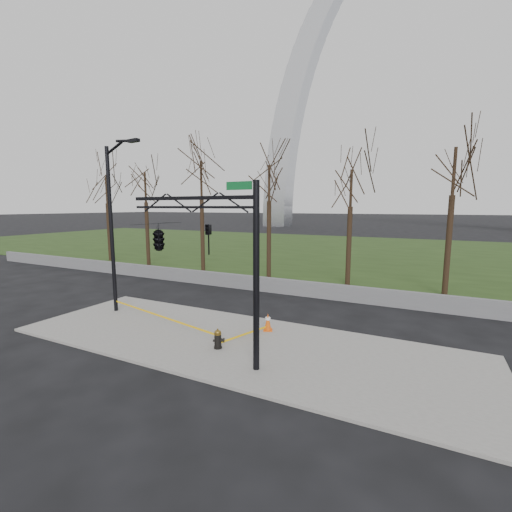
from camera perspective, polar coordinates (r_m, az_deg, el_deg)
The scene contains 11 objects.
ground at distance 13.73m, azimuth -3.56°, elevation -14.21°, with size 500.00×500.00×0.00m, color black.
sidewalk at distance 13.71m, azimuth -3.57°, elevation -14.02°, with size 18.00×6.00×0.10m, color gray.
grass_strip at distance 41.79m, azimuth 17.50°, elevation 0.64°, with size 120.00×40.00×0.06m, color #213613.
guardrail at distance 20.58m, azimuth 7.69°, elevation -5.32°, with size 60.00×0.30×0.90m, color #59595B.
gateway_arch at distance 90.42m, azimuth 23.50°, elevation 25.08°, with size 66.00×6.00×65.00m, color silver, non-canonical shape.
tree_row at distance 23.43m, azimuth 15.27°, elevation 6.53°, with size 49.58×4.00×9.34m.
fire_hydrant at distance 13.00m, azimuth -6.26°, elevation -13.47°, with size 0.46×0.32×0.74m.
traffic_cone at distance 14.65m, azimuth 1.97°, elevation -10.81°, with size 0.50×0.50×0.73m.
street_light at distance 17.85m, azimuth -22.43°, elevation 5.85°, with size 2.38×0.50×8.21m.
traffic_signal_mast at distance 12.33m, azimuth -13.24°, elevation 2.94°, with size 5.10×2.51×6.00m.
caution_tape at distance 15.07m, azimuth -12.40°, elevation -10.29°, with size 7.92×2.48×0.39m.
Camera 1 is at (6.40, -10.97, 5.22)m, focal length 24.26 mm.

